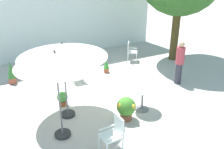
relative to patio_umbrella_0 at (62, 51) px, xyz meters
name	(u,v)px	position (x,y,z in m)	size (l,w,h in m)	color
ground_plane	(112,95)	(1.82, 0.54, -2.11)	(60.00, 60.00, 0.00)	beige
villa_facade	(64,0)	(1.82, 5.49, 0.54)	(9.45, 0.30, 5.29)	white
patio_umbrella_0	(62,51)	(0.00, 0.00, 0.00)	(2.50, 2.50, 2.37)	#2D2D2D
patio_umbrella_1	(55,60)	(-0.43, -0.87, 0.10)	(1.97, 1.97, 2.46)	#2D2D2D
cafe_table_0	(143,95)	(2.21, -0.77, -1.57)	(0.82, 0.82, 0.76)	silver
patio_chair_0	(131,50)	(4.11, 3.07, -1.57)	(0.61, 0.60, 0.93)	white
patio_chair_1	(114,132)	(0.56, -1.99, -1.58)	(0.51, 0.46, 0.93)	white
patio_chair_2	(78,68)	(1.16, 2.14, -1.55)	(0.44, 0.46, 0.97)	white
potted_plant_0	(36,68)	(-0.24, 3.40, -1.77)	(0.46, 0.46, 0.61)	#A6553A
potted_plant_1	(62,98)	(0.04, 0.63, -1.82)	(0.36, 0.36, 0.50)	#9D4A2C
potted_plant_2	(106,66)	(2.49, 2.38, -1.81)	(0.25, 0.25, 0.57)	#9D492E
potted_plant_3	(126,108)	(1.49, -1.00, -1.70)	(0.59, 0.58, 0.73)	brown
potted_plant_4	(11,73)	(-1.20, 3.13, -1.66)	(0.31, 0.31, 0.89)	#AF543C
potted_plant_5	(61,66)	(0.72, 3.03, -1.73)	(0.42, 0.42, 0.67)	#AF4C39
standing_person	(180,62)	(4.51, 0.20, -1.24)	(0.37, 0.37, 1.68)	#33333D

